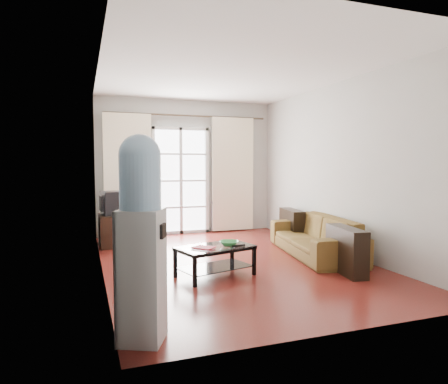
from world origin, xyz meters
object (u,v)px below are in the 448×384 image
object	(u,v)px
coffee_table	(215,257)
water_cooler	(141,234)
tv_stand	(114,230)
task_chair	(148,232)
sofa	(314,236)
crt_tv	(113,203)

from	to	relation	value
coffee_table	water_cooler	world-z (taller)	water_cooler
coffee_table	tv_stand	distance (m)	2.64
coffee_table	task_chair	size ratio (longest dim) A/B	1.26
sofa	crt_tv	xyz separation A→B (m)	(-2.88, 1.84, 0.44)
tv_stand	sofa	bearing A→B (deg)	-33.12
tv_stand	task_chair	xyz separation A→B (m)	(0.55, -0.29, -0.02)
coffee_table	crt_tv	bearing A→B (deg)	113.24
water_cooler	task_chair	bearing A→B (deg)	105.18
task_chair	tv_stand	bearing A→B (deg)	133.03
task_chair	water_cooler	distance (m)	3.80
sofa	tv_stand	bearing A→B (deg)	-112.68
tv_stand	task_chair	size ratio (longest dim) A/B	0.88
sofa	task_chair	distance (m)	2.79
sofa	water_cooler	bearing A→B (deg)	-44.21
tv_stand	water_cooler	distance (m)	4.03
sofa	coffee_table	size ratio (longest dim) A/B	2.07
coffee_table	crt_tv	distance (m)	2.71
tv_stand	crt_tv	distance (m)	0.47
sofa	coffee_table	xyz separation A→B (m)	(-1.83, -0.61, -0.06)
tv_stand	task_chair	world-z (taller)	task_chair
task_chair	sofa	bearing A→B (deg)	-52.17
task_chair	crt_tv	bearing A→B (deg)	130.77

